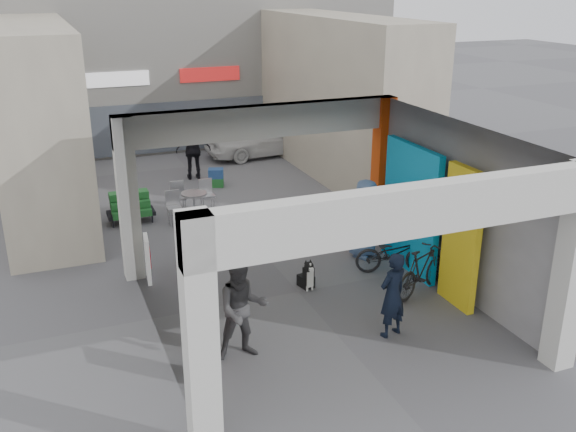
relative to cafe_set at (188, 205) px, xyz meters
name	(u,v)px	position (x,y,z in m)	size (l,w,h in m)	color
ground	(298,292)	(1.03, -5.28, -0.31)	(90.00, 90.00, 0.00)	#57575C
arcade_canopy	(343,194)	(1.57, -6.10, 1.99)	(6.40, 6.45, 6.40)	beige
far_building	(155,37)	(1.03, 8.72, 3.68)	(18.00, 4.08, 8.00)	silver
plaza_bldg_left	(38,119)	(-3.47, 2.22, 2.19)	(2.00, 9.00, 5.00)	#B3AA94
plaza_bldg_right	(339,97)	(5.53, 2.22, 2.19)	(2.00, 9.00, 5.00)	#B3AA94
bollard_left	(195,244)	(-0.56, -3.04, 0.14)	(0.09, 0.09, 0.89)	#95989D
bollard_center	(260,235)	(0.99, -3.03, 0.11)	(0.09, 0.09, 0.84)	#95989D
bollard_right	(320,225)	(2.56, -2.97, 0.13)	(0.09, 0.09, 0.87)	#95989D
advert_board_near	(190,350)	(-1.71, -7.40, 0.20)	(0.14, 0.55, 1.00)	silver
advert_board_far	(148,259)	(-1.71, -3.60, 0.20)	(0.15, 0.56, 1.00)	silver
cafe_set	(188,205)	(0.00, 0.00, 0.00)	(1.44, 1.16, 0.87)	#ACACB1
produce_stand	(131,211)	(-1.51, 0.08, 0.01)	(1.21, 0.65, 0.79)	black
crate_stack	(216,178)	(1.41, 2.25, -0.03)	(0.54, 0.48, 0.56)	#1B5E27
border_collie	(307,277)	(1.28, -5.18, -0.04)	(0.24, 0.48, 0.66)	black
man_with_dog	(393,295)	(1.94, -7.44, 0.49)	(0.58, 0.38, 1.60)	black
man_back_turned	(242,309)	(-0.74, -7.12, 0.59)	(0.87, 0.68, 1.80)	#414043
man_elderly	(365,218)	(3.16, -4.12, 0.61)	(0.90, 0.59, 1.84)	#5775AA
man_crates	(193,150)	(0.99, 3.31, 0.63)	(1.10, 0.46, 1.88)	black
bicycle_front	(394,253)	(3.33, -5.14, 0.13)	(0.58, 1.66, 0.87)	black
bicycle_rear	(421,271)	(3.33, -6.24, 0.19)	(0.47, 1.67, 1.00)	black
white_van	(260,138)	(3.90, 5.19, 0.35)	(1.56, 3.89, 1.32)	silver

